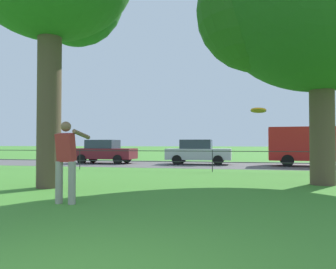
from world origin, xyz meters
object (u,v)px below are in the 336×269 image
at_px(frisbee, 258,110).
at_px(car_silver_far_left, 198,152).
at_px(person_thrower, 66,159).
at_px(car_maroon_left, 104,151).
at_px(tree_large_lawn, 323,1).
at_px(panel_van_far_right, 314,144).

distance_m(frisbee, car_silver_far_left, 15.44).
relative_size(person_thrower, frisbee, 5.52).
xyz_separation_m(person_thrower, car_maroon_left, (-5.42, 14.30, -0.18)).
height_order(person_thrower, car_maroon_left, person_thrower).
xyz_separation_m(tree_large_lawn, car_maroon_left, (-11.62, 9.28, -5.12)).
bearing_deg(frisbee, tree_large_lawn, 68.50).
distance_m(frisbee, car_maroon_left, 17.58).
xyz_separation_m(frisbee, panel_van_far_right, (3.48, 14.78, -0.62)).
distance_m(tree_large_lawn, person_thrower, 9.38).
bearing_deg(frisbee, car_silver_far_left, 102.22).
bearing_deg(car_silver_far_left, frisbee, -77.78).
height_order(frisbee, car_maroon_left, frisbee).
bearing_deg(car_maroon_left, frisbee, -57.43).
bearing_deg(person_thrower, panel_van_far_right, 62.28).
distance_m(tree_large_lawn, car_maroon_left, 15.72).
bearing_deg(frisbee, panel_van_far_right, 76.76).
distance_m(tree_large_lawn, panel_van_far_right, 10.44).
xyz_separation_m(person_thrower, frisbee, (4.03, -0.49, 0.92)).
relative_size(tree_large_lawn, car_silver_far_left, 2.18).
relative_size(frisbee, car_maroon_left, 0.08).
distance_m(tree_large_lawn, car_silver_far_left, 12.11).
bearing_deg(car_silver_far_left, panel_van_far_right, -2.30).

